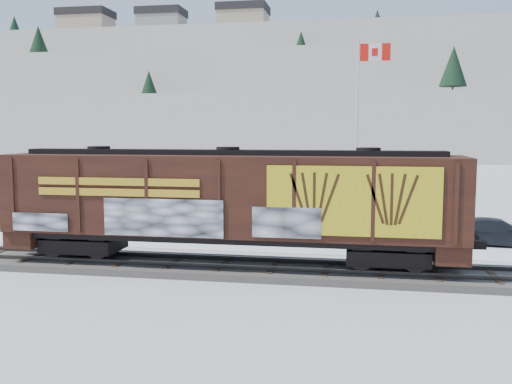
% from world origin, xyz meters
% --- Properties ---
extents(ground, '(500.00, 500.00, 0.00)m').
position_xyz_m(ground, '(0.00, 0.00, 0.00)').
color(ground, white).
rests_on(ground, ground).
extents(rail_track, '(50.00, 3.40, 0.43)m').
position_xyz_m(rail_track, '(0.00, 0.00, 0.15)').
color(rail_track, '#59544C').
rests_on(rail_track, ground).
extents(parking_strip, '(40.00, 8.00, 0.03)m').
position_xyz_m(parking_strip, '(0.00, 7.50, 0.01)').
color(parking_strip, white).
rests_on(parking_strip, ground).
extents(hillside, '(360.00, 110.00, 93.00)m').
position_xyz_m(hillside, '(-0.05, 139.79, 14.37)').
color(hillside, white).
rests_on(hillside, ground).
extents(hopper_railcar, '(17.66, 3.06, 4.32)m').
position_xyz_m(hopper_railcar, '(0.19, -0.01, 2.84)').
color(hopper_railcar, black).
rests_on(hopper_railcar, rail_track).
extents(flagpole, '(2.30, 0.90, 10.73)m').
position_xyz_m(flagpole, '(5.12, 13.16, 3.91)').
color(flagpole, silver).
rests_on(flagpole, ground).
extents(car_silver, '(4.07, 1.99, 1.34)m').
position_xyz_m(car_silver, '(-2.35, 7.87, 0.70)').
color(car_silver, silver).
rests_on(car_silver, parking_strip).
extents(car_white, '(4.23, 1.50, 1.39)m').
position_xyz_m(car_white, '(5.05, 7.31, 0.72)').
color(car_white, silver).
rests_on(car_white, parking_strip).
extents(car_dark, '(4.53, 2.12, 1.28)m').
position_xyz_m(car_dark, '(11.69, 7.12, 0.67)').
color(car_dark, '#202329').
rests_on(car_dark, parking_strip).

